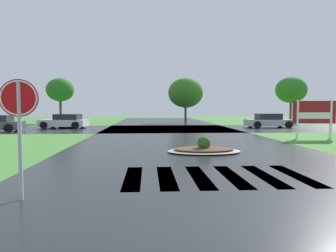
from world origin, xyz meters
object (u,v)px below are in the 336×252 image
at_px(median_island, 204,149).
at_px(drainage_pipe_stack, 67,123).
at_px(stop_sign, 19,111).
at_px(car_silver_hatch, 269,121).
at_px(estate_billboard, 314,114).
at_px(car_blue_compact, 65,121).

bearing_deg(median_island, drainage_pipe_stack, 120.25).
distance_m(stop_sign, car_silver_hatch, 25.87).
xyz_separation_m(estate_billboard, car_blue_compact, (-17.47, 10.61, -0.89)).
bearing_deg(car_blue_compact, drainage_pipe_stack, -77.68).
relative_size(estate_billboard, drainage_pipe_stack, 1.68).
relative_size(car_silver_hatch, drainage_pipe_stack, 2.85).
bearing_deg(drainage_pipe_stack, estate_billboard, -34.06).
xyz_separation_m(stop_sign, estate_billboard, (12.54, 11.61, -0.33)).
relative_size(estate_billboard, car_blue_compact, 0.59).
bearing_deg(stop_sign, car_silver_hatch, 50.11).
bearing_deg(stop_sign, drainage_pipe_stack, 94.59).
distance_m(median_island, car_blue_compact, 18.65).
relative_size(median_island, drainage_pipe_stack, 2.01).
bearing_deg(car_blue_compact, estate_billboard, 156.12).
height_order(estate_billboard, car_silver_hatch, estate_billboard).
bearing_deg(median_island, car_silver_hatch, 60.03).
height_order(stop_sign, median_island, stop_sign).
distance_m(estate_billboard, median_island, 9.33).
distance_m(stop_sign, median_island, 8.25).
xyz_separation_m(median_island, car_silver_hatch, (8.90, 15.44, 0.48)).
relative_size(stop_sign, estate_billboard, 0.96).
bearing_deg(drainage_pipe_stack, car_silver_hatch, -5.05).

